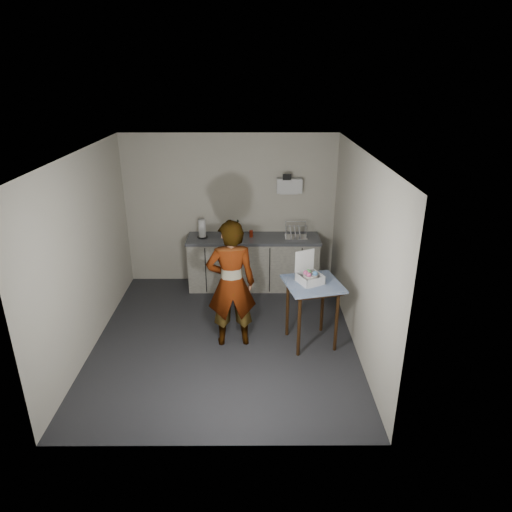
{
  "coord_description": "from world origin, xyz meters",
  "views": [
    {
      "loc": [
        0.41,
        -5.55,
        3.53
      ],
      "look_at": [
        0.44,
        0.45,
        1.08
      ],
      "focal_mm": 32.0,
      "sensor_mm": 36.0,
      "label": 1
    }
  ],
  "objects_px": {
    "soap_bottle": "(238,229)",
    "dark_bottle": "(240,232)",
    "standing_man": "(231,284)",
    "soda_can": "(251,234)",
    "side_table": "(313,291)",
    "bakery_box": "(309,276)",
    "kitchen_counter": "(254,264)",
    "dish_rack": "(295,234)",
    "paper_towel": "(202,229)"
  },
  "relations": [
    {
      "from": "standing_man",
      "to": "dish_rack",
      "type": "xyz_separation_m",
      "value": [
        1.0,
        1.77,
        0.07
      ]
    },
    {
      "from": "standing_man",
      "to": "bakery_box",
      "type": "distance_m",
      "value": 1.04
    },
    {
      "from": "soap_bottle",
      "to": "soda_can",
      "type": "bearing_deg",
      "value": 7.88
    },
    {
      "from": "paper_towel",
      "to": "side_table",
      "type": "bearing_deg",
      "value": -47.41
    },
    {
      "from": "side_table",
      "to": "bakery_box",
      "type": "bearing_deg",
      "value": 145.12
    },
    {
      "from": "standing_man",
      "to": "dark_bottle",
      "type": "bearing_deg",
      "value": -98.25
    },
    {
      "from": "kitchen_counter",
      "to": "dish_rack",
      "type": "bearing_deg",
      "value": -1.8
    },
    {
      "from": "kitchen_counter",
      "to": "dish_rack",
      "type": "distance_m",
      "value": 0.89
    },
    {
      "from": "kitchen_counter",
      "to": "soda_can",
      "type": "height_order",
      "value": "soda_can"
    },
    {
      "from": "paper_towel",
      "to": "dish_rack",
      "type": "bearing_deg",
      "value": -1.04
    },
    {
      "from": "standing_man",
      "to": "soap_bottle",
      "type": "relative_size",
      "value": 5.8
    },
    {
      "from": "kitchen_counter",
      "to": "bakery_box",
      "type": "xyz_separation_m",
      "value": [
        0.74,
        -1.77,
        0.58
      ]
    },
    {
      "from": "dark_bottle",
      "to": "bakery_box",
      "type": "xyz_separation_m",
      "value": [
        0.97,
        -1.75,
        -0.01
      ]
    },
    {
      "from": "dark_bottle",
      "to": "paper_towel",
      "type": "height_order",
      "value": "paper_towel"
    },
    {
      "from": "soap_bottle",
      "to": "standing_man",
      "type": "bearing_deg",
      "value": -91.0
    },
    {
      "from": "soap_bottle",
      "to": "paper_towel",
      "type": "relative_size",
      "value": 0.99
    },
    {
      "from": "paper_towel",
      "to": "kitchen_counter",
      "type": "bearing_deg",
      "value": -0.41
    },
    {
      "from": "soda_can",
      "to": "paper_towel",
      "type": "bearing_deg",
      "value": -178.87
    },
    {
      "from": "dark_bottle",
      "to": "bakery_box",
      "type": "distance_m",
      "value": 2.0
    },
    {
      "from": "soap_bottle",
      "to": "dark_bottle",
      "type": "relative_size",
      "value": 1.45
    },
    {
      "from": "dark_bottle",
      "to": "standing_man",
      "type": "bearing_deg",
      "value": -92.16
    },
    {
      "from": "standing_man",
      "to": "dark_bottle",
      "type": "xyz_separation_m",
      "value": [
        0.07,
        1.77,
        0.12
      ]
    },
    {
      "from": "soda_can",
      "to": "dark_bottle",
      "type": "xyz_separation_m",
      "value": [
        -0.19,
        -0.05,
        0.05
      ]
    },
    {
      "from": "paper_towel",
      "to": "dish_rack",
      "type": "height_order",
      "value": "paper_towel"
    },
    {
      "from": "bakery_box",
      "to": "dark_bottle",
      "type": "bearing_deg",
      "value": 92.28
    },
    {
      "from": "dark_bottle",
      "to": "dish_rack",
      "type": "height_order",
      "value": "dish_rack"
    },
    {
      "from": "dark_bottle",
      "to": "soda_can",
      "type": "bearing_deg",
      "value": 13.9
    },
    {
      "from": "soap_bottle",
      "to": "dark_bottle",
      "type": "bearing_deg",
      "value": -23.54
    },
    {
      "from": "soda_can",
      "to": "dark_bottle",
      "type": "bearing_deg",
      "value": -166.1
    },
    {
      "from": "soap_bottle",
      "to": "bakery_box",
      "type": "distance_m",
      "value": 2.03
    },
    {
      "from": "standing_man",
      "to": "paper_towel",
      "type": "bearing_deg",
      "value": -78.48
    },
    {
      "from": "dish_rack",
      "to": "soap_bottle",
      "type": "bearing_deg",
      "value": 179.17
    },
    {
      "from": "soap_bottle",
      "to": "paper_towel",
      "type": "distance_m",
      "value": 0.6
    },
    {
      "from": "soap_bottle",
      "to": "bakery_box",
      "type": "xyz_separation_m",
      "value": [
        1.0,
        -1.77,
        -0.06
      ]
    },
    {
      "from": "side_table",
      "to": "paper_towel",
      "type": "distance_m",
      "value": 2.46
    },
    {
      "from": "side_table",
      "to": "soda_can",
      "type": "bearing_deg",
      "value": 101.73
    },
    {
      "from": "side_table",
      "to": "dark_bottle",
      "type": "distance_m",
      "value": 2.05
    },
    {
      "from": "soap_bottle",
      "to": "paper_towel",
      "type": "height_order",
      "value": "paper_towel"
    },
    {
      "from": "standing_man",
      "to": "side_table",
      "type": "bearing_deg",
      "value": 173.61
    },
    {
      "from": "side_table",
      "to": "bakery_box",
      "type": "distance_m",
      "value": 0.22
    },
    {
      "from": "standing_man",
      "to": "dish_rack",
      "type": "height_order",
      "value": "standing_man"
    },
    {
      "from": "paper_towel",
      "to": "soda_can",
      "type": "bearing_deg",
      "value": 1.13
    },
    {
      "from": "soap_bottle",
      "to": "dark_bottle",
      "type": "xyz_separation_m",
      "value": [
        0.04,
        -0.02,
        -0.05
      ]
    },
    {
      "from": "soap_bottle",
      "to": "soda_can",
      "type": "height_order",
      "value": "soap_bottle"
    },
    {
      "from": "standing_man",
      "to": "bakery_box",
      "type": "height_order",
      "value": "standing_man"
    },
    {
      "from": "kitchen_counter",
      "to": "side_table",
      "type": "height_order",
      "value": "side_table"
    },
    {
      "from": "kitchen_counter",
      "to": "standing_man",
      "type": "height_order",
      "value": "standing_man"
    },
    {
      "from": "dish_rack",
      "to": "kitchen_counter",
      "type": "bearing_deg",
      "value": 178.2
    },
    {
      "from": "standing_man",
      "to": "soda_can",
      "type": "distance_m",
      "value": 1.83
    },
    {
      "from": "side_table",
      "to": "soap_bottle",
      "type": "relative_size",
      "value": 2.97
    }
  ]
}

